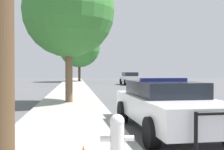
# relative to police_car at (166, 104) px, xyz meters

# --- Properties ---
(sidewalk_left) EXTENTS (3.00, 110.00, 0.13)m
(sidewalk_left) POSITION_rel_police_car_xyz_m (-2.65, 0.28, -0.67)
(sidewalk_left) COLOR #A3A099
(sidewalk_left) RESTS_ON ground_plane
(police_car) EXTENTS (2.14, 5.10, 1.44)m
(police_car) POSITION_rel_police_car_xyz_m (0.00, 0.00, 0.00)
(police_car) COLOR white
(police_car) RESTS_ON ground_plane
(fire_hydrant) EXTENTS (0.56, 0.25, 0.79)m
(fire_hydrant) POSITION_rel_police_car_xyz_m (-1.75, -2.71, -0.19)
(fire_hydrant) COLOR white
(fire_hydrant) RESTS_ON sidewalk_left
(traffic_light) EXTENTS (3.07, 0.35, 5.25)m
(traffic_light) POSITION_rel_police_car_xyz_m (-1.86, 23.30, 3.05)
(traffic_light) COLOR #424247
(traffic_light) RESTS_ON sidewalk_left
(car_background_oncoming) EXTENTS (2.02, 4.62, 1.48)m
(car_background_oncoming) POSITION_rel_police_car_xyz_m (4.12, 25.51, 0.05)
(car_background_oncoming) COLOR silver
(car_background_oncoming) RESTS_ON ground_plane
(tree_sidewalk_near) EXTENTS (4.44, 4.44, 6.63)m
(tree_sidewalk_near) POSITION_rel_police_car_xyz_m (-2.72, 6.45, 3.78)
(tree_sidewalk_near) COLOR brown
(tree_sidewalk_near) RESTS_ON sidewalk_left
(tree_sidewalk_far) EXTENTS (6.25, 6.25, 8.30)m
(tree_sidewalk_far) POSITION_rel_police_car_xyz_m (-1.74, 34.88, 4.56)
(tree_sidewalk_far) COLOR #4C3823
(tree_sidewalk_far) RESTS_ON sidewalk_left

